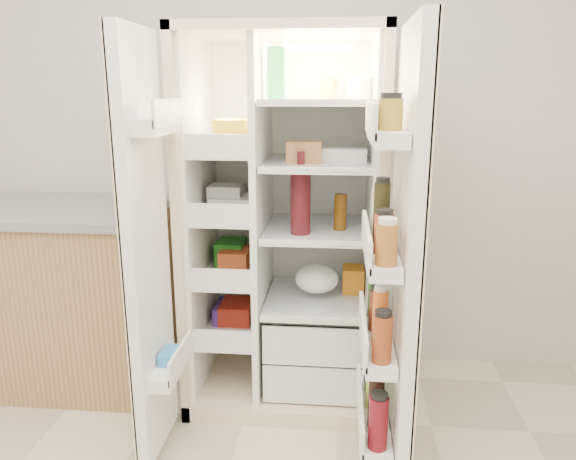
{
  "coord_description": "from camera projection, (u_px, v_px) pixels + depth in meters",
  "views": [
    {
      "loc": [
        0.43,
        -0.96,
        1.53
      ],
      "look_at": [
        0.22,
        1.25,
        0.96
      ],
      "focal_mm": 34.0,
      "sensor_mm": 36.0,
      "label": 1
    }
  ],
  "objects": [
    {
      "name": "wall_back",
      "position": [
        261.0,
        124.0,
        2.94
      ],
      "size": [
        4.0,
        0.02,
        2.7
      ],
      "primitive_type": "cube",
      "color": "beige",
      "rests_on": "floor"
    },
    {
      "name": "refrigerator",
      "position": [
        290.0,
        251.0,
        2.74
      ],
      "size": [
        0.92,
        0.7,
        1.8
      ],
      "color": "beige",
      "rests_on": "floor"
    },
    {
      "name": "freezer_door",
      "position": [
        148.0,
        255.0,
        2.17
      ],
      "size": [
        0.15,
        0.4,
        1.72
      ],
      "color": "white",
      "rests_on": "floor"
    },
    {
      "name": "fridge_door",
      "position": [
        399.0,
        276.0,
        2.0
      ],
      "size": [
        0.17,
        0.58,
        1.72
      ],
      "color": "white",
      "rests_on": "floor"
    },
    {
      "name": "kitchen_counter",
      "position": [
        41.0,
        293.0,
        2.91
      ],
      "size": [
        1.31,
        0.7,
        0.95
      ],
      "color": "#A58352",
      "rests_on": "floor"
    }
  ]
}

